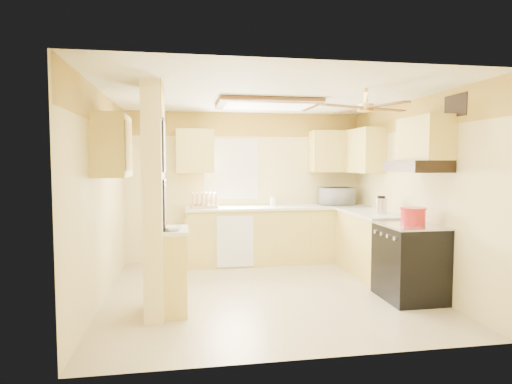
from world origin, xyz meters
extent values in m
plane|color=#C4AF87|center=(0.00, 0.00, 0.00)|extent=(4.00, 4.00, 0.00)
plane|color=white|center=(0.00, 0.00, 2.50)|extent=(4.00, 4.00, 0.00)
plane|color=#EFDA92|center=(0.00, 1.90, 1.25)|extent=(4.00, 0.00, 4.00)
plane|color=#EFDA92|center=(0.00, -1.90, 1.25)|extent=(4.00, 0.00, 4.00)
plane|color=#EFDA92|center=(-2.00, 0.00, 1.25)|extent=(0.00, 3.80, 3.80)
plane|color=#EFDA92|center=(2.00, 0.00, 1.25)|extent=(0.00, 3.80, 3.80)
cube|color=yellow|center=(0.00, 1.88, 2.30)|extent=(4.00, 0.02, 0.40)
cube|color=#EFDA92|center=(-1.35, -0.55, 1.25)|extent=(0.20, 0.70, 2.50)
cube|color=#E5CB63|center=(-1.13, -0.55, 0.45)|extent=(0.25, 0.55, 0.90)
cube|color=white|center=(-1.13, -0.55, 0.92)|extent=(0.28, 0.58, 0.04)
cube|color=#E5CB63|center=(0.50, 1.60, 0.45)|extent=(3.00, 0.60, 0.90)
cube|color=#E5CB63|center=(1.70, 0.60, 0.45)|extent=(0.60, 1.40, 0.90)
cube|color=white|center=(0.50, 1.59, 0.92)|extent=(3.04, 0.64, 0.04)
cube|color=white|center=(1.69, 0.60, 0.92)|extent=(0.64, 1.44, 0.04)
cube|color=white|center=(-0.25, 1.29, 0.43)|extent=(0.58, 0.02, 0.80)
cube|color=white|center=(-0.25, 1.89, 1.55)|extent=(0.92, 0.02, 1.02)
cube|color=white|center=(-0.25, 1.89, 1.55)|extent=(0.80, 0.02, 0.90)
cube|color=#E5CB63|center=(-0.85, 1.72, 1.85)|extent=(0.60, 0.35, 0.70)
cube|color=#E5CB63|center=(1.55, 1.72, 1.85)|extent=(0.90, 0.35, 0.70)
cube|color=#E5CB63|center=(1.82, 1.25, 1.85)|extent=(0.35, 1.00, 0.70)
cube|color=#E5CB63|center=(-1.82, -0.25, 1.85)|extent=(0.35, 0.75, 0.70)
cube|color=#E5CB63|center=(1.82, -0.55, 1.95)|extent=(0.35, 0.76, 0.52)
cube|color=black|center=(1.67, -0.55, 0.45)|extent=(0.65, 0.76, 0.90)
cube|color=silver|center=(1.67, -0.55, 0.91)|extent=(0.66, 0.77, 0.02)
cylinder|color=silver|center=(1.34, -0.80, 0.80)|extent=(0.03, 0.05, 0.05)
cylinder|color=silver|center=(1.34, -0.63, 0.80)|extent=(0.03, 0.05, 0.05)
cylinder|color=silver|center=(1.34, -0.47, 0.80)|extent=(0.03, 0.05, 0.05)
cylinder|color=silver|center=(1.34, -0.30, 0.80)|extent=(0.03, 0.05, 0.05)
cube|color=black|center=(1.74, -0.55, 1.62)|extent=(0.50, 0.76, 0.14)
cube|color=black|center=(-1.24, -0.55, 1.85)|extent=(0.02, 0.42, 0.57)
cube|color=white|center=(-1.23, -0.55, 1.85)|extent=(0.01, 0.37, 0.52)
cube|color=black|center=(-1.24, -0.55, 1.20)|extent=(0.02, 0.42, 0.57)
cube|color=yellow|center=(-1.23, -0.55, 1.20)|extent=(0.01, 0.37, 0.52)
cube|color=brown|center=(0.10, 0.50, 2.46)|extent=(1.35, 0.95, 0.06)
cube|color=white|center=(0.10, 0.50, 2.44)|extent=(1.15, 0.75, 0.02)
cylinder|color=gold|center=(1.00, -0.70, 2.42)|extent=(0.04, 0.04, 0.16)
cylinder|color=gold|center=(1.00, -0.70, 2.28)|extent=(0.18, 0.18, 0.08)
cube|color=brown|center=(1.30, -0.59, 2.28)|extent=(0.55, 0.28, 0.01)
cube|color=brown|center=(0.89, -0.40, 2.28)|extent=(0.28, 0.55, 0.01)
cube|color=brown|center=(0.70, -0.81, 2.28)|extent=(0.55, 0.28, 0.01)
cube|color=brown|center=(1.11, -1.00, 2.28)|extent=(0.28, 0.55, 0.01)
cube|color=black|center=(1.98, -0.90, 2.30)|extent=(0.02, 0.40, 0.25)
imported|color=white|center=(1.53, 1.64, 1.09)|extent=(0.56, 0.41, 0.30)
imported|color=white|center=(-1.15, -0.70, 0.96)|extent=(0.25, 0.25, 0.05)
cylinder|color=red|center=(1.71, -0.53, 1.01)|extent=(0.29, 0.29, 0.18)
cylinder|color=red|center=(1.71, -0.53, 1.11)|extent=(0.31, 0.31, 0.02)
cylinder|color=silver|center=(1.72, 0.35, 1.05)|extent=(0.17, 0.17, 0.22)
cylinder|color=black|center=(1.72, 0.35, 1.18)|extent=(0.11, 0.11, 0.03)
cube|color=tan|center=(-0.72, 1.57, 0.96)|extent=(0.43, 0.33, 0.04)
cube|color=tan|center=(-0.90, 1.57, 1.06)|extent=(0.02, 0.29, 0.24)
cube|color=tan|center=(-0.82, 1.57, 1.06)|extent=(0.02, 0.29, 0.24)
cube|color=tan|center=(-0.75, 1.57, 1.06)|extent=(0.02, 0.29, 0.24)
cube|color=tan|center=(-0.68, 1.57, 1.06)|extent=(0.02, 0.29, 0.24)
cube|color=tan|center=(-0.61, 1.57, 1.06)|extent=(0.02, 0.29, 0.24)
cube|color=tan|center=(-0.54, 1.57, 1.06)|extent=(0.02, 0.29, 0.24)
cylinder|color=white|center=(-0.82, 1.57, 1.06)|extent=(0.02, 0.24, 0.24)
cylinder|color=white|center=(-0.68, 1.57, 1.06)|extent=(0.02, 0.24, 0.24)
cylinder|color=white|center=(0.44, 1.70, 1.01)|extent=(0.11, 0.11, 0.14)
cylinder|color=tan|center=(0.46, 1.70, 1.05)|extent=(0.01, 0.01, 0.22)
cylinder|color=tan|center=(0.44, 1.72, 1.05)|extent=(0.01, 0.01, 0.22)
cylinder|color=tan|center=(0.42, 1.69, 1.05)|extent=(0.01, 0.01, 0.22)
cylinder|color=tan|center=(0.44, 1.68, 1.05)|extent=(0.01, 0.01, 0.22)
camera|label=1|loc=(-1.02, -5.29, 1.67)|focal=30.00mm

